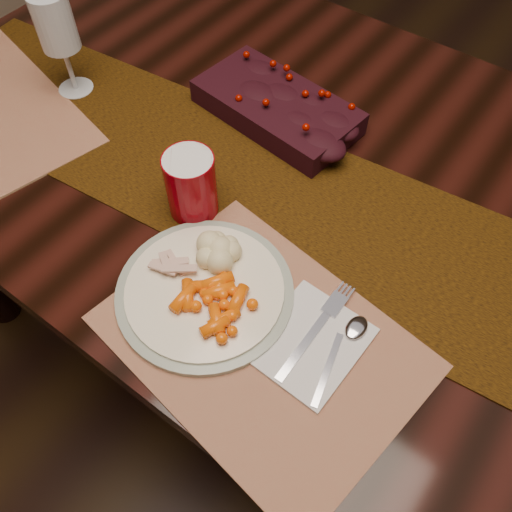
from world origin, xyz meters
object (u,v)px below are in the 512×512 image
Objects in this scene: placemat_main at (262,342)px; dinner_plate at (205,291)px; turkey_shreds at (170,267)px; napkin at (310,342)px; dining_table at (312,288)px; baby_carrots at (208,300)px; mashed_potatoes at (220,249)px; red_cup at (191,185)px; wine_glass at (62,45)px; centerpiece at (277,104)px.

placemat_main is 1.61× the size of dinner_plate.
dinner_plate is (-0.12, 0.01, 0.01)m from placemat_main.
napkin is at bearing 7.36° from turkey_shreds.
dining_table is 0.53m from baby_carrots.
mashed_potatoes is at bearing 54.56° from turkey_shreds.
turkey_shreds is 0.60× the size of red_cup.
placemat_main is 0.12m from dinner_plate.
placemat_main is 0.07m from napkin.
baby_carrots is at bearing -23.52° from wine_glass.
mashed_potatoes is at bearing 115.96° from baby_carrots.
dinner_plate is (-0.03, -0.32, 0.39)m from dining_table.
napkin is 0.74m from wine_glass.
dinner_plate is at bearing -22.93° from wine_glass.
mashed_potatoes reaches higher than dinner_plate.
mashed_potatoes is (0.13, -0.34, 0.01)m from centerpiece.
baby_carrots is at bearing -170.42° from placemat_main.
centerpiece is 3.27× the size of baby_carrots.
placemat_main is 2.16× the size of wine_glass.
centerpiece is at bearing 133.05° from napkin.
turkey_shreds reaches higher than dinner_plate.
baby_carrots reaches higher than dining_table.
turkey_shreds is (-0.18, 0.01, 0.02)m from placemat_main.
mashed_potatoes is 0.13m from red_cup.
turkey_shreds is (-0.05, -0.07, -0.01)m from mashed_potatoes.
napkin is (0.15, -0.30, 0.38)m from dining_table.
turkey_shreds is at bearing -105.54° from dining_table.
wine_glass reaches higher than napkin.
dining_table is 15.42× the size of red_cup.
baby_carrots is 1.40× the size of turkey_shreds.
dining_table is 23.70× the size of mashed_potatoes.
wine_glass is (-0.41, 0.10, 0.04)m from red_cup.
napkin is at bearing -17.80° from red_cup.
wine_glass reaches higher than turkey_shreds.
napkin is at bearing -15.69° from wine_glass.
mashed_potatoes reaches higher than turkey_shreds.
dining_table is 0.50m from dinner_plate.
napkin is 0.78× the size of wine_glass.
centerpiece reaches higher than mashed_potatoes.
dining_table is 0.53m from turkey_shreds.
centerpiece is 1.55× the size of wine_glass.
placemat_main is 0.18m from turkey_shreds.
red_cup reaches higher than baby_carrots.
placemat_main is (0.09, -0.33, 0.38)m from dining_table.
dinner_plate is 0.18m from red_cup.
napkin is (0.06, 0.04, 0.00)m from placemat_main.
red_cup is at bearing 135.60° from dinner_plate.
placemat_main is at bearing 1.55° from baby_carrots.
napkin is at bearing -63.16° from dining_table.
placemat_main is at bearing -20.08° from wine_glass.
dinner_plate is 0.03m from baby_carrots.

